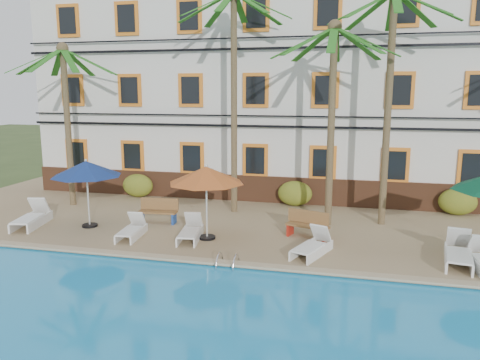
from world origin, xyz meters
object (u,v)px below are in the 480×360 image
(umbrella_blue, at_px, (86,169))
(palm_c, at_px, (332,95))
(palm_d, at_px, (390,76))
(lounger_e, at_px, (458,253))
(lounger_d, at_px, (312,246))
(bench_left, at_px, (158,210))
(pool_ladder, at_px, (228,265))
(lounger_a, at_px, (32,217))
(lounger_c, at_px, (191,231))
(palm_a, at_px, (66,101))
(bench_right, at_px, (308,224))
(umbrella_red, at_px, (206,175))
(palm_b, at_px, (234,72))
(lounger_b, at_px, (132,230))

(umbrella_blue, bearing_deg, palm_c, 15.12)
(palm_d, distance_m, lounger_e, 6.72)
(umbrella_blue, xyz_separation_m, lounger_d, (8.33, -1.11, -1.90))
(palm_d, height_order, bench_left, palm_d)
(pool_ladder, bearing_deg, lounger_a, 164.97)
(palm_c, height_order, pool_ladder, palm_c)
(lounger_a, distance_m, lounger_c, 6.32)
(palm_c, relative_size, lounger_e, 3.51)
(palm_c, height_order, umbrella_blue, palm_c)
(pool_ladder, bearing_deg, palm_a, 147.44)
(lounger_d, bearing_deg, pool_ladder, -147.22)
(lounger_c, bearing_deg, bench_right, 16.01)
(palm_d, xyz_separation_m, pool_ladder, (-4.58, -5.51, -5.51))
(umbrella_red, distance_m, lounger_e, 8.11)
(lounger_e, relative_size, bench_right, 1.34)
(palm_b, distance_m, lounger_d, 7.96)
(palm_d, xyz_separation_m, bench_left, (-8.34, -1.78, -5.04))
(bench_left, bearing_deg, umbrella_blue, -153.40)
(palm_d, xyz_separation_m, lounger_e, (1.96, -3.77, -5.20))
(umbrella_blue, xyz_separation_m, lounger_b, (2.11, -0.79, -1.92))
(palm_c, xyz_separation_m, pool_ladder, (-2.60, -4.93, -4.83))
(palm_a, distance_m, lounger_a, 5.38)
(lounger_a, relative_size, lounger_d, 1.13)
(palm_c, distance_m, bench_left, 7.80)
(palm_a, height_order, palm_b, palm_b)
(palm_a, bearing_deg, palm_b, 4.27)
(palm_b, relative_size, palm_c, 1.21)
(lounger_a, distance_m, lounger_e, 14.72)
(bench_right, xyz_separation_m, pool_ladder, (-2.03, -3.19, -0.47))
(umbrella_blue, bearing_deg, lounger_c, -7.19)
(palm_a, distance_m, lounger_d, 12.37)
(palm_a, distance_m, bench_right, 11.60)
(palm_a, relative_size, lounger_c, 3.74)
(palm_b, height_order, bench_right, palm_b)
(palm_b, distance_m, lounger_a, 9.52)
(palm_c, xyz_separation_m, lounger_b, (-6.51, -3.12, -4.57))
(lounger_d, height_order, bench_right, bench_right)
(lounger_a, relative_size, pool_ladder, 2.91)
(palm_c, bearing_deg, palm_a, 177.15)
(palm_a, xyz_separation_m, umbrella_red, (7.26, -3.24, -2.36))
(lounger_d, bearing_deg, palm_a, 159.86)
(bench_right, bearing_deg, bench_left, 174.66)
(lounger_c, bearing_deg, lounger_a, 178.87)
(palm_c, xyz_separation_m, bench_left, (-6.36, -1.20, -4.36))
(bench_right, bearing_deg, lounger_a, -174.45)
(palm_b, relative_size, umbrella_blue, 3.52)
(palm_d, bearing_deg, lounger_a, -165.46)
(palm_b, bearing_deg, lounger_a, -150.81)
(palm_b, height_order, umbrella_blue, palm_b)
(umbrella_red, xyz_separation_m, bench_left, (-2.43, 1.48, -1.73))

